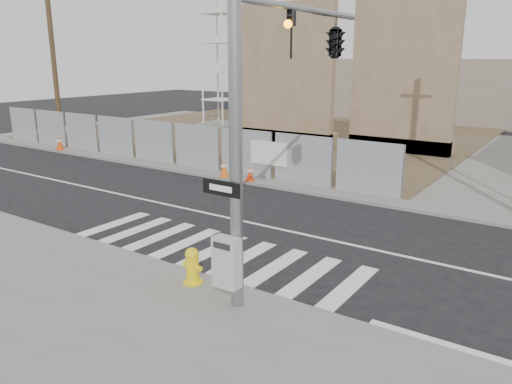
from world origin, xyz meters
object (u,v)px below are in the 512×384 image
Objects in this scene: signal_pole at (306,72)px; traffic_cone_b at (121,147)px; fire_hydrant at (192,266)px; traffic_cone_c at (224,169)px; traffic_cone_d at (250,173)px; traffic_cone_a at (60,143)px; crane_tower at (218,0)px.

signal_pole reaches higher than traffic_cone_b.
traffic_cone_c is (-5.86, 8.77, -0.07)m from fire_hydrant.
traffic_cone_b is 1.17× the size of traffic_cone_d.
traffic_cone_d is (12.90, 0.00, -0.07)m from traffic_cone_a.
traffic_cone_a is at bearing -96.05° from crane_tower.
traffic_cone_a is at bearing -163.18° from traffic_cone_b.
traffic_cone_d is at bearing 133.52° from signal_pole.
signal_pole is at bearing -46.48° from traffic_cone_d.
traffic_cone_b is at bearing 155.04° from fire_hydrant.
fire_hydrant is (-1.44, -2.50, -4.24)m from signal_pole.
traffic_cone_a is (-1.35, -12.78, -8.51)m from crane_tower.
fire_hydrant is 1.28× the size of traffic_cone_d.
traffic_cone_c is at bearing 139.37° from signal_pole.
traffic_cone_b is (-15.14, 7.39, -4.28)m from signal_pole.
signal_pole is 20.32m from traffic_cone_a.
crane_tower is 23.20× the size of traffic_cone_b.
traffic_cone_a is at bearing 164.14° from fire_hydrant.
traffic_cone_d is (11.55, -12.78, -8.58)m from crane_tower.
signal_pole is 8.70× the size of traffic_cone_a.
traffic_cone_a reaches higher than traffic_cone_b.
traffic_cone_b reaches higher than traffic_cone_d.
crane_tower reaches higher than traffic_cone_d.
fire_hydrant is 19.49m from traffic_cone_a.
crane_tower is at bearing 132.09° from traffic_cone_d.
fire_hydrant is 10.55m from traffic_cone_c.
fire_hydrant reaches higher than traffic_cone_a.
fire_hydrant is at bearing -119.90° from signal_pole.
crane_tower is 15.41m from traffic_cone_a.
crane_tower is at bearing 128.58° from traffic_cone_c.
traffic_cone_a is 1.12× the size of traffic_cone_c.
traffic_cone_b is 1.09× the size of traffic_cone_c.
signal_pole reaches higher than fire_hydrant.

